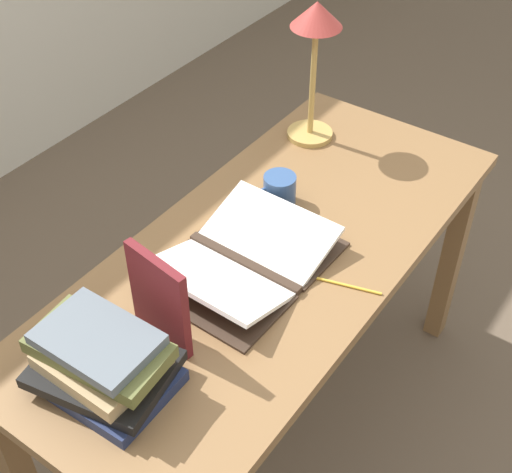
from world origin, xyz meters
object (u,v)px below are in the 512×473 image
open_book (244,260)px  book_standing_upright (159,300)px  book_stack_tall (102,361)px  reading_lamp (315,39)px  coffee_mug (279,190)px  pencil (347,285)px

open_book → book_standing_upright: size_ratio=1.90×
open_book → book_standing_upright: 0.31m
book_stack_tall → reading_lamp: size_ratio=0.72×
open_book → book_standing_upright: bearing=179.0°
open_book → coffee_mug: 0.27m
pencil → book_stack_tall: bearing=153.2°
book_stack_tall → reading_lamp: reading_lamp is taller
coffee_mug → book_stack_tall: bearing=-176.6°
book_standing_upright → open_book: bearing=6.0°
book_standing_upright → coffee_mug: size_ratio=2.14×
book_stack_tall → pencil: (0.55, -0.28, -0.07)m
open_book → book_stack_tall: size_ratio=1.46×
reading_lamp → pencil: size_ratio=2.62×
reading_lamp → pencil: (-0.51, -0.43, -0.32)m
open_book → pencil: bearing=-69.4°
open_book → pencil: open_book is taller
book_standing_upright → coffee_mug: (0.55, 0.06, -0.08)m
open_book → book_stack_tall: bearing=177.6°
book_standing_upright → reading_lamp: (0.89, 0.17, 0.21)m
book_standing_upright → reading_lamp: size_ratio=0.56×
pencil → coffee_mug: bearing=61.3°
book_stack_tall → coffee_mug: bearing=3.4°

